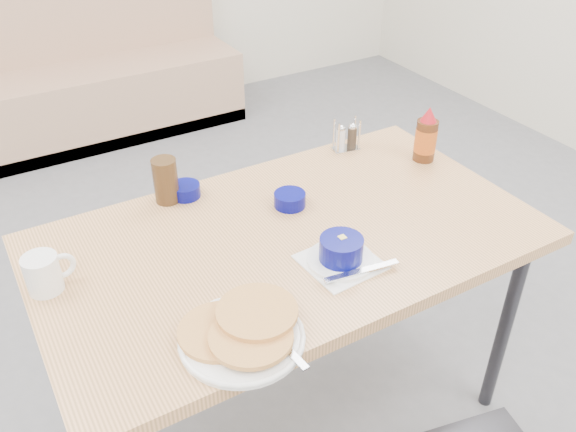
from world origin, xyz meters
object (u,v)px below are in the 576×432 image
coffee_mug (44,273)px  amber_tumbler (166,180)px  butter_bowl (290,200)px  syrup_bottle (426,137)px  condiment_caddy (346,139)px  booth_bench (81,80)px  pancake_plate (242,332)px  dining_table (289,252)px  creamer_bowl (186,191)px  grits_setting (341,253)px

coffee_mug → amber_tumbler: bearing=30.0°
butter_bowl → coffee_mug: bearing=-178.3°
syrup_bottle → condiment_caddy: bearing=133.6°
booth_bench → syrup_bottle: (0.61, -2.39, 0.49)m
coffee_mug → condiment_caddy: bearing=12.4°
pancake_plate → condiment_caddy: 0.96m
pancake_plate → butter_bowl: 0.56m
dining_table → creamer_bowl: (-0.17, 0.33, 0.08)m
creamer_bowl → amber_tumbler: 0.08m
booth_bench → dining_table: (0.00, -2.53, 0.35)m
dining_table → condiment_caddy: 0.56m
dining_table → amber_tumbler: amber_tumbler is taller
booth_bench → butter_bowl: (0.08, -2.41, 0.43)m
dining_table → pancake_plate: (-0.30, -0.29, 0.08)m
condiment_caddy → grits_setting: bearing=-115.8°
dining_table → grits_setting: bearing=-74.1°
butter_bowl → creamer_bowl: bearing=140.2°
grits_setting → condiment_caddy: 0.64m
grits_setting → condiment_caddy: condiment_caddy is taller
butter_bowl → condiment_caddy: 0.41m
coffee_mug → syrup_bottle: 1.25m
booth_bench → syrup_bottle: booth_bench is taller
creamer_bowl → amber_tumbler: size_ratio=0.65×
dining_table → pancake_plate: bearing=-135.1°
dining_table → syrup_bottle: (0.61, 0.15, 0.14)m
pancake_plate → amber_tumbler: (0.07, 0.63, 0.05)m
pancake_plate → butter_bowl: (0.37, 0.42, 0.00)m
coffee_mug → syrup_bottle: syrup_bottle is taller
dining_table → amber_tumbler: size_ratio=10.00×
creamer_bowl → butter_bowl: butter_bowl is taller
booth_bench → grits_setting: 2.75m
pancake_plate → dining_table: bearing=44.9°
creamer_bowl → amber_tumbler: amber_tumbler is taller
dining_table → butter_bowl: 0.17m
pancake_plate → syrup_bottle: (0.91, 0.44, 0.06)m
amber_tumbler → condiment_caddy: size_ratio=1.25×
booth_bench → coffee_mug: size_ratio=14.86×
booth_bench → pancake_plate: size_ratio=6.33×
booth_bench → creamer_bowl: (-0.17, -2.20, 0.43)m
booth_bench → coffee_mug: 2.55m
syrup_bottle → butter_bowl: bearing=-177.9°
booth_bench → dining_table: size_ratio=1.36×
coffee_mug → syrup_bottle: (1.25, 0.04, 0.03)m
grits_setting → creamer_bowl: (-0.22, 0.51, -0.01)m
pancake_plate → coffee_mug: coffee_mug is taller
condiment_caddy → syrup_bottle: syrup_bottle is taller
booth_bench → creamer_bowl: 2.25m
pancake_plate → grits_setting: (0.35, 0.11, 0.01)m
creamer_bowl → pancake_plate: bearing=-101.0°
dining_table → condiment_caddy: size_ratio=12.51×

